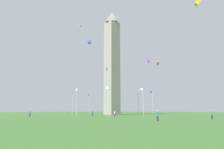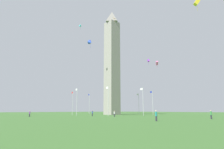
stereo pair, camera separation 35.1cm
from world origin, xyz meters
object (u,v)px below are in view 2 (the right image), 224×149
object	(u,v)px
flagpole_w	(139,103)
kite_yellow_box	(197,2)
person_teal_shirt	(156,116)
flagpole_nw	(114,103)
flagpole_n	(89,103)
flagpole_sw	(152,102)
obelisk_monument	(112,61)
person_blue_shirt	(92,113)
kite_pink_box	(157,63)
kite_blue_delta	(90,42)
person_purple_shirt	(30,114)
flagpole_se	(108,100)
kite_purple_box	(148,61)
flagpole_s	(143,100)
kite_orange_diamond	(114,19)
kite_cyan_delta	(81,26)
person_green_shirt	(211,115)
person_white_shirt	(114,114)
flagpole_e	(77,100)
flagpole_ne	(73,102)

from	to	relation	value
flagpole_w	kite_yellow_box	xyz separation A→B (m)	(-40.67, 26.12, 20.09)
person_teal_shirt	kite_yellow_box	world-z (taller)	kite_yellow_box
flagpole_nw	person_teal_shirt	bearing A→B (deg)	144.91
flagpole_n	flagpole_sw	size ratio (longest dim) A/B	1.00
obelisk_monument	person_blue_shirt	bearing A→B (deg)	122.43
kite_pink_box	kite_blue_delta	world-z (taller)	kite_blue_delta
person_blue_shirt	person_purple_shirt	bearing A→B (deg)	139.54
person_purple_shirt	kite_pink_box	size ratio (longest dim) A/B	0.98
flagpole_nw	person_teal_shirt	world-z (taller)	flagpole_nw
flagpole_se	flagpole_sw	world-z (taller)	same
obelisk_monument	kite_yellow_box	size ratio (longest dim) A/B	15.12
obelisk_monument	kite_blue_delta	size ratio (longest dim) A/B	14.70
flagpole_w	kite_purple_box	size ratio (longest dim) A/B	4.32
flagpole_s	kite_purple_box	world-z (taller)	kite_purple_box
flagpole_se	kite_blue_delta	distance (m)	20.33
flagpole_se	kite_orange_diamond	world-z (taller)	kite_orange_diamond
person_purple_shirt	kite_cyan_delta	bearing A→B (deg)	22.18
kite_orange_diamond	flagpole_se	bearing A→B (deg)	-13.36
person_green_shirt	flagpole_n	bearing A→B (deg)	-6.60
person_white_shirt	kite_blue_delta	distance (m)	26.88
flagpole_n	kite_purple_box	bearing A→B (deg)	-169.98
flagpole_sw	kite_purple_box	xyz separation A→B (m)	(-3.31, 5.83, 14.81)
flagpole_e	person_purple_shirt	xyz separation A→B (m)	(-4.01, 16.53, -4.22)
person_purple_shirt	kite_orange_diamond	world-z (taller)	kite_orange_diamond
flagpole_ne	flagpole_e	distance (m)	12.10
flagpole_e	kite_pink_box	xyz separation A→B (m)	(-34.32, 1.26, 6.41)
flagpole_se	flagpole_sw	xyz separation A→B (m)	(-0.00, -22.37, 0.00)
flagpole_e	flagpole_nw	world-z (taller)	same
obelisk_monument	kite_blue_delta	xyz separation A→B (m)	(-6.08, 14.91, 2.60)
flagpole_n	flagpole_ne	size ratio (longest dim) A/B	1.00
flagpole_ne	obelisk_monument	bearing A→B (deg)	-135.13
person_purple_shirt	kite_purple_box	bearing A→B (deg)	-3.16
person_green_shirt	person_teal_shirt	bearing A→B (deg)	82.12
flagpole_nw	kite_cyan_delta	xyz separation A→B (m)	(-12.37, 27.17, 26.67)
person_white_shirt	kite_pink_box	distance (m)	18.66
flagpole_se	flagpole_sw	bearing A→B (deg)	-90.00
obelisk_monument	person_purple_shirt	distance (m)	38.74
flagpole_sw	kite_orange_diamond	size ratio (longest dim) A/B	5.72
flagpole_ne	kite_orange_diamond	distance (m)	36.74
flagpole_s	person_teal_shirt	xyz separation A→B (m)	(-22.65, 23.70, -4.16)
obelisk_monument	person_white_shirt	bearing A→B (deg)	140.76
person_white_shirt	kite_pink_box	size ratio (longest dim) A/B	0.97
flagpole_sw	person_teal_shirt	bearing A→B (deg)	128.03
person_white_shirt	kite_orange_diamond	world-z (taller)	kite_orange_diamond
kite_cyan_delta	flagpole_s	bearing A→B (deg)	-132.46
flagpole_s	person_white_shirt	distance (m)	16.41
flagpole_sw	person_purple_shirt	size ratio (longest dim) A/B	5.77
flagpole_sw	person_purple_shirt	bearing A→B (deg)	80.65
flagpole_n	flagpole_e	bearing A→B (deg)	135.00
kite_cyan_delta	obelisk_monument	bearing A→B (deg)	-85.93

